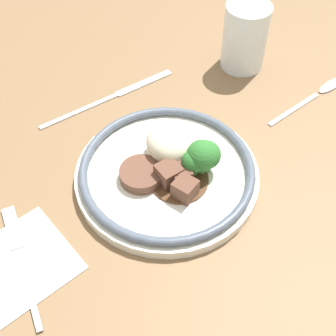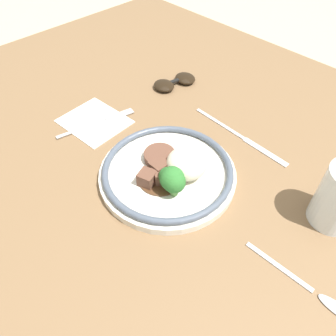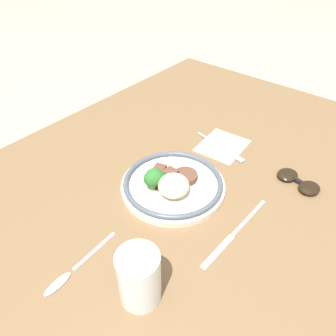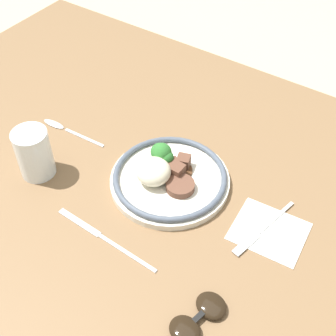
% 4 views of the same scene
% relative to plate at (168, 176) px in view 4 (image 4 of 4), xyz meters
% --- Properties ---
extents(ground_plane, '(8.00, 8.00, 0.00)m').
position_rel_plate_xyz_m(ground_plane, '(0.02, 0.05, -0.07)').
color(ground_plane, tan).
extents(dining_table, '(1.44, 1.04, 0.05)m').
position_rel_plate_xyz_m(dining_table, '(0.02, 0.05, -0.04)').
color(dining_table, brown).
rests_on(dining_table, ground).
extents(napkin, '(0.14, 0.12, 0.00)m').
position_rel_plate_xyz_m(napkin, '(-0.23, -0.00, -0.02)').
color(napkin, white).
rests_on(napkin, dining_table).
extents(plate, '(0.24, 0.24, 0.07)m').
position_rel_plate_xyz_m(plate, '(0.00, 0.00, 0.00)').
color(plate, silver).
rests_on(plate, dining_table).
extents(juice_glass, '(0.07, 0.07, 0.11)m').
position_rel_plate_xyz_m(juice_glass, '(0.24, 0.13, 0.03)').
color(juice_glass, orange).
rests_on(juice_glass, dining_table).
extents(fork, '(0.05, 0.17, 0.00)m').
position_rel_plate_xyz_m(fork, '(-0.21, 0.01, -0.02)').
color(fork, silver).
rests_on(fork, napkin).
extents(knife, '(0.23, 0.02, 0.00)m').
position_rel_plate_xyz_m(knife, '(0.02, 0.18, -0.02)').
color(knife, silver).
rests_on(knife, dining_table).
extents(spoon, '(0.17, 0.02, 0.01)m').
position_rel_plate_xyz_m(spoon, '(0.30, -0.00, -0.02)').
color(spoon, silver).
rests_on(spoon, dining_table).
extents(sunglasses, '(0.08, 0.12, 0.02)m').
position_rel_plate_xyz_m(sunglasses, '(-0.21, 0.22, -0.01)').
color(sunglasses, black).
rests_on(sunglasses, dining_table).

